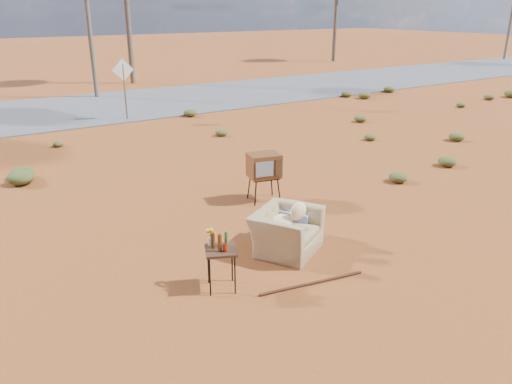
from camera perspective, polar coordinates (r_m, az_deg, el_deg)
ground at (r=8.19m, az=4.01°, el=-8.04°), size 140.00×140.00×0.00m
highway at (r=21.52m, az=-20.97°, el=8.69°), size 140.00×7.00×0.04m
armchair at (r=8.44m, az=3.63°, el=-3.70°), size 1.44×1.36×0.97m
tv_unit at (r=10.44m, az=0.92°, el=2.98°), size 0.74×0.64×1.03m
side_table at (r=7.21m, az=-4.31°, el=-6.27°), size 0.59×0.59×0.91m
rusty_bar at (r=7.61m, az=6.43°, el=-10.30°), size 1.69×0.36×0.05m
road_sign at (r=18.82m, az=-14.88°, el=12.43°), size 0.78×0.06×2.19m
utility_pole_center at (r=24.08m, az=-18.82°, el=19.99°), size 1.40×0.20×8.00m
scrub_patch at (r=11.37m, az=-12.85°, el=0.59°), size 17.49×8.07×0.33m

